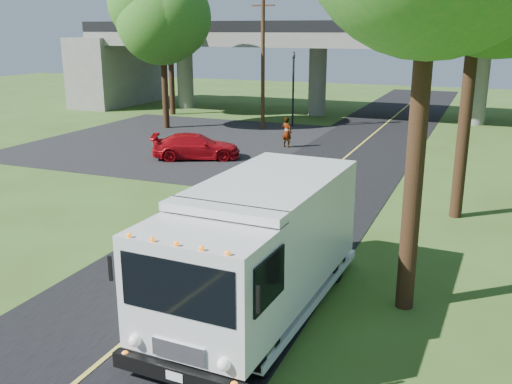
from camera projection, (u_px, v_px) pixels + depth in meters
The scene contains 12 objects.
ground at pixel (192, 286), 15.50m from camera, with size 120.00×120.00×0.00m, color #38501C.
road at pixel (304, 192), 24.38m from camera, with size 7.00×90.00×0.02m, color black.
parking_lot at pixel (175, 141), 35.52m from camera, with size 16.00×18.00×0.01m, color black.
lane_line at pixel (304, 191), 24.38m from camera, with size 0.12×90.00×0.01m, color gold.
overpass at pixel (395, 59), 42.68m from camera, with size 54.00×10.00×7.30m.
traffic_signal at pixel (293, 81), 39.92m from camera, with size 0.18×0.22×5.20m.
utility_pole at pixel (263, 62), 38.31m from camera, with size 1.60×0.26×9.00m.
tree_left_lot at pixel (163, 10), 37.77m from camera, with size 5.60×5.50×10.50m.
tree_left_far at pixel (170, 19), 44.33m from camera, with size 5.26×5.16×9.89m.
step_van at pixel (259, 245), 13.67m from camera, with size 3.13×7.78×3.22m.
red_sedan at pixel (196, 146), 30.46m from camera, with size 1.90×4.68×1.36m, color #A40A11.
pedestrian at pixel (287, 132), 33.32m from camera, with size 0.66×0.43×1.80m, color gray.
Camera 1 is at (7.00, -12.46, 6.74)m, focal length 40.00 mm.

